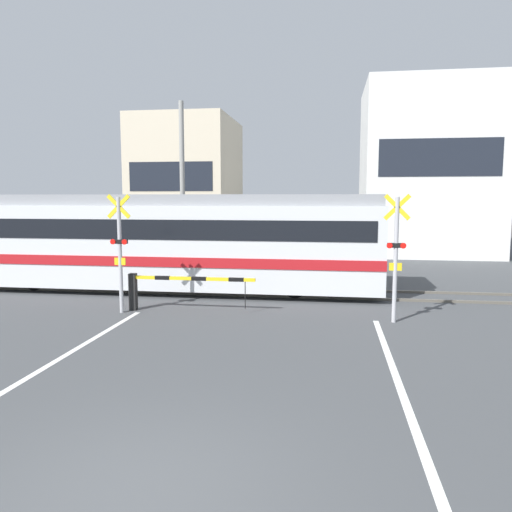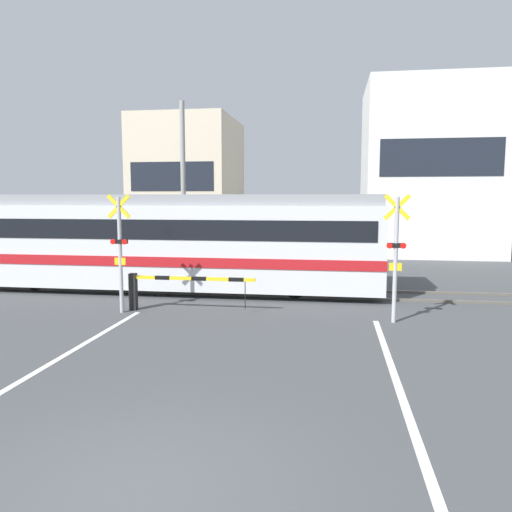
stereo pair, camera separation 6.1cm
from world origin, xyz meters
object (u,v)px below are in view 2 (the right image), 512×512
(crossing_barrier_near, at_px, (164,285))
(crossing_barrier_far, at_px, (345,263))
(commuter_train, at_px, (166,240))
(crossing_signal_left, at_px, (120,248))
(pedestrian, at_px, (273,252))
(crossing_signal_right, at_px, (396,252))

(crossing_barrier_near, bearing_deg, crossing_barrier_far, 47.45)
(commuter_train, xyz_separation_m, crossing_signal_left, (-0.13, -3.51, 0.05))
(commuter_train, height_order, crossing_signal_left, commuter_train)
(crossing_barrier_far, bearing_deg, pedestrian, 147.24)
(crossing_barrier_near, relative_size, crossing_signal_left, 1.10)
(pedestrian, bearing_deg, crossing_barrier_near, -106.40)
(crossing_signal_left, relative_size, crossing_signal_right, 1.00)
(crossing_signal_right, relative_size, pedestrian, 2.09)
(crossing_barrier_far, distance_m, pedestrian, 3.55)
(crossing_signal_right, bearing_deg, crossing_signal_left, 180.00)
(crossing_barrier_far, height_order, crossing_signal_right, crossing_signal_right)
(crossing_barrier_near, bearing_deg, crossing_signal_left, -162.22)
(pedestrian, bearing_deg, commuter_train, -126.01)
(commuter_train, height_order, crossing_barrier_near, commuter_train)
(crossing_barrier_near, bearing_deg, commuter_train, 107.66)
(crossing_barrier_near, height_order, crossing_signal_left, crossing_signal_left)
(crossing_signal_right, height_order, pedestrian, crossing_signal_right)
(crossing_barrier_far, distance_m, crossing_signal_right, 6.26)
(commuter_train, xyz_separation_m, crossing_barrier_far, (6.23, 2.54, -1.04))
(commuter_train, relative_size, crossing_signal_left, 4.43)
(commuter_train, distance_m, crossing_barrier_near, 3.47)
(crossing_barrier_near, height_order, crossing_signal_right, crossing_signal_right)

